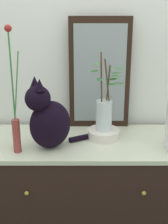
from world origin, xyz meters
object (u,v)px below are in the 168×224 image
Objects in this scene: sideboard at (84,200)px; mirror_leaning at (98,74)px; bowl_porcelain at (102,134)px; vase_glass_clear at (103,112)px; vase_slim_green at (14,120)px; cat_sitting at (47,119)px.

mirror_leaning is at bearing 68.76° from sideboard.
vase_glass_clear reaches higher than bowl_porcelain.
mirror_leaning is 0.63m from vase_slim_green.
mirror_leaning is 0.48m from cat_sitting.
vase_slim_green is (-0.37, -0.15, 0.61)m from sideboard.
cat_sitting reaches higher than bowl_porcelain.
sideboard is 7.32× the size of bowl_porcelain.
bowl_porcelain is at bearing 20.96° from vase_slim_green.
vase_slim_green is (-0.17, -0.05, 0.01)m from cat_sitting.
vase_glass_clear is at bearing 17.62° from sideboard.
cat_sitting is at bearing 18.07° from vase_slim_green.
sideboard is 0.73m from vase_slim_green.
mirror_leaning is 3.64× the size of bowl_porcelain.
vase_slim_green reaches higher than cat_sitting.
bowl_porcelain is (0.48, 0.19, -0.16)m from vase_slim_green.
mirror_leaning is at bearing 39.77° from vase_slim_green.
sideboard is 0.47m from bowl_porcelain.
vase_glass_clear reaches higher than sideboard.
sideboard is 2.01× the size of mirror_leaning.
cat_sitting is (-0.30, -0.33, -0.18)m from mirror_leaning.
cat_sitting is 0.61× the size of vase_slim_green.
cat_sitting is 0.18m from vase_slim_green.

